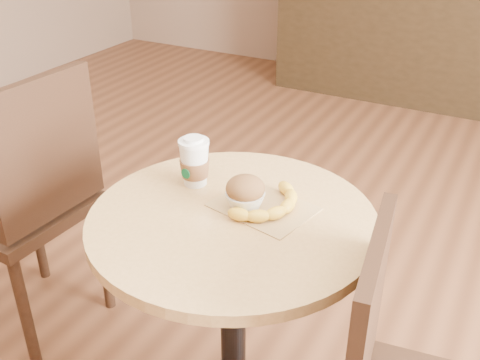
{
  "coord_description": "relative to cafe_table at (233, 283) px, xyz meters",
  "views": [
    {
      "loc": [
        0.67,
        -1.02,
        1.49
      ],
      "look_at": [
        0.11,
        0.03,
        0.83
      ],
      "focal_mm": 42.0,
      "sensor_mm": 36.0,
      "label": 1
    }
  ],
  "objects": [
    {
      "name": "service_counter",
      "position": [
        -0.11,
        3.19,
        -0.02
      ],
      "size": [
        2.3,
        0.65,
        1.04
      ],
      "color": "black",
      "rests_on": "ground"
    },
    {
      "name": "kraft_bag",
      "position": [
        0.05,
        0.07,
        0.21
      ],
      "size": [
        0.27,
        0.23,
        0.0
      ],
      "primitive_type": "cube",
      "rotation": [
        0.0,
        0.0,
        -0.21
      ],
      "color": "tan",
      "rests_on": "cafe_table"
    },
    {
      "name": "chair_left",
      "position": [
        -0.8,
        0.06,
        -0.0
      ],
      "size": [
        0.45,
        0.45,
        0.98
      ],
      "rotation": [
        0.0,
        0.0,
        -1.62
      ],
      "color": "black",
      "rests_on": "ground"
    },
    {
      "name": "banana",
      "position": [
        0.07,
        0.07,
        0.23
      ],
      "size": [
        0.22,
        0.27,
        0.03
      ],
      "primitive_type": null,
      "rotation": [
        0.0,
        0.0,
        -0.36
      ],
      "color": "gold",
      "rests_on": "kraft_bag"
    },
    {
      "name": "cafe_table",
      "position": [
        0.0,
        0.0,
        0.0
      ],
      "size": [
        0.72,
        0.72,
        0.75
      ],
      "color": "black",
      "rests_on": "ground"
    },
    {
      "name": "muffin",
      "position": [
        0.01,
        0.04,
        0.26
      ],
      "size": [
        0.1,
        0.1,
        0.09
      ],
      "color": "silver",
      "rests_on": "kraft_bag"
    },
    {
      "name": "coffee_cup",
      "position": [
        -0.17,
        0.09,
        0.27
      ],
      "size": [
        0.08,
        0.08,
        0.14
      ],
      "rotation": [
        0.0,
        0.0,
        -0.08
      ],
      "color": "silver",
      "rests_on": "cafe_table"
    }
  ]
}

